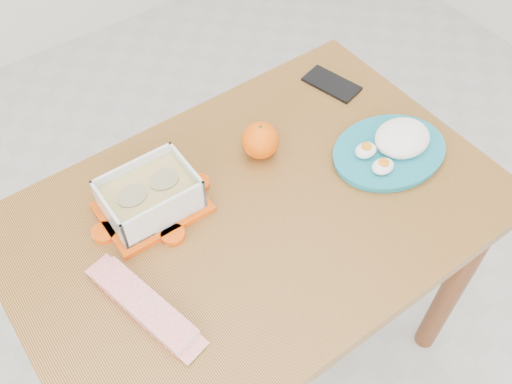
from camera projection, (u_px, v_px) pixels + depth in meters
ground at (282, 312)px, 1.88m from camera, size 3.50×3.50×0.00m
dining_table at (256, 241)px, 1.30m from camera, size 1.04×0.70×0.75m
food_container at (150, 196)px, 1.17m from camera, size 0.21×0.16×0.09m
orange_fruit at (260, 140)px, 1.27m from camera, size 0.08×0.08×0.08m
rice_plate at (394, 145)px, 1.29m from camera, size 0.30×0.30×0.07m
candy_bar at (144, 305)px, 1.06m from camera, size 0.11×0.24×0.02m
smartphone at (332, 84)px, 1.45m from camera, size 0.11×0.15×0.01m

